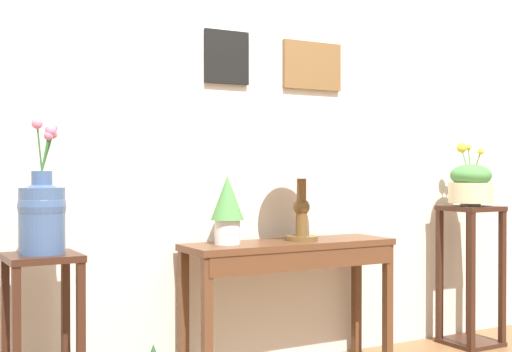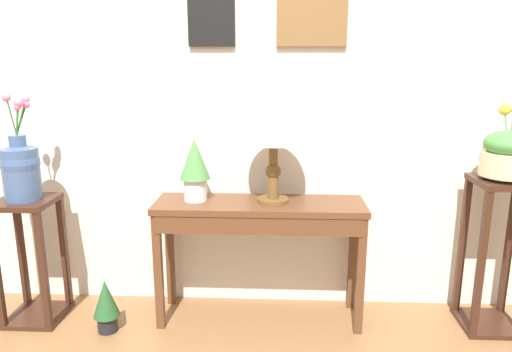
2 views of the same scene
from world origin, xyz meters
TOP-DOWN VIEW (x-y plane):
  - back_wall_with_art at (0.00, 1.31)m, footprint 9.00×0.13m
  - console_table at (0.11, 1.03)m, footprint 1.19×0.35m
  - table_lamp at (0.18, 1.05)m, footprint 0.35×0.35m
  - potted_plant_on_console at (-0.26, 1.07)m, footprint 0.17×0.17m
  - pedestal_stand_left at (-1.21, 0.98)m, footprint 0.31×0.31m
  - flower_vase_tall_left at (-1.21, 0.98)m, footprint 0.21×0.21m
  - pedestal_stand_right at (1.43, 1.01)m, footprint 0.31×0.31m
  - planter_bowl_wide_right at (1.43, 1.02)m, footprint 0.28×0.28m
  - potted_plant_floor at (-0.75, 0.85)m, footprint 0.15×0.15m

SIDE VIEW (x-z plane):
  - potted_plant_floor at x=-0.75m, z-range 0.02..0.33m
  - pedestal_stand_left at x=-1.21m, z-range 0.00..0.74m
  - pedestal_stand_right at x=1.43m, z-range 0.00..0.88m
  - console_table at x=0.11m, z-range 0.25..0.97m
  - potted_plant_on_console at x=-0.26m, z-range 0.74..1.10m
  - flower_vase_tall_left at x=-1.21m, z-range 0.63..1.22m
  - planter_bowl_wide_right at x=1.43m, z-range 0.82..1.22m
  - table_lamp at x=0.18m, z-range 0.86..1.42m
  - back_wall_with_art at x=0.00m, z-range 0.00..2.80m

